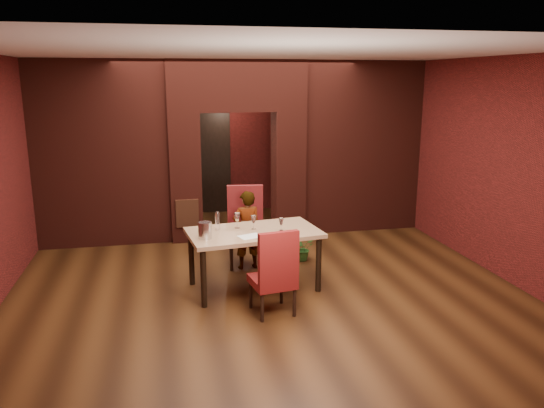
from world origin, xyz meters
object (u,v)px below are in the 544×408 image
Objects in this scene: dining_table at (254,259)px; wine_glass_a at (237,221)px; chair_near at (272,271)px; wine_glass_b at (254,222)px; chair_far at (246,227)px; water_bottle at (218,221)px; person_seated at (247,230)px; potted_plant at (303,248)px; wine_glass_c at (281,224)px; wine_bucket at (205,230)px.

wine_glass_a reaches higher than dining_table.
wine_glass_b is (-0.07, 0.92, 0.38)m from chair_near.
dining_table is 0.96m from chair_far.
water_bottle reaches higher than dining_table.
person_seated reaches higher than dining_table.
wine_glass_b reaches higher than dining_table.
chair_near is at bearing -115.77° from potted_plant.
potted_plant is at bearing 30.77° from water_bottle.
water_bottle is (-0.85, 0.21, 0.04)m from wine_glass_c.
chair_near is 4.21× the size of water_bottle.
water_bottle reaches higher than wine_glass_c.
wine_glass_a is (-0.24, -0.77, 0.32)m from chair_far.
person_seated is 5.58× the size of wine_bucket.
wine_bucket is (-1.05, -0.15, 0.02)m from wine_glass_c.
chair_far is 1.01× the size of person_seated.
chair_far is 1.40m from wine_bucket.
wine_glass_b is at bearing -23.31° from wine_glass_a.
wine_glass_c is 1.06m from wine_bucket.
chair_near is 1.12m from wine_glass_a.
chair_far is 5.61× the size of wine_glass_a.
chair_far reaches higher than wine_bucket.
dining_table is at bearing 168.68° from wine_glass_c.
chair_far is at bearing 88.24° from wine_glass_b.
dining_table is 9.93× the size of wine_glass_c.
person_seated is 6.85× the size of wine_glass_c.
chair_near is 5.66× the size of wine_glass_b.
wine_glass_b is 0.50m from water_bottle.
chair_near reaches higher than wine_bucket.
person_seated is at bearing 69.74° from wine_glass_a.
chair_near is at bearing -110.49° from wine_glass_c.
potted_plant is (0.96, 0.92, -0.74)m from wine_glass_b.
person_seated is (0.03, 0.81, 0.20)m from dining_table.
water_bottle is 0.67× the size of potted_plant.
wine_glass_a reaches higher than wine_glass_b.
chair_near is at bearing -59.85° from water_bottle.
wine_bucket is at bearing -115.83° from chair_far.
chair_far is at bearing 108.20° from wine_glass_c.
wine_glass_b is at bearing -94.91° from chair_near.
dining_table is at bearing -86.23° from chair_far.
wine_glass_a is at bearing 156.69° from wine_glass_b.
wine_glass_b is 0.76m from wine_bucket.
chair_near is 2.82× the size of potted_plant.
potted_plant is (1.18, 0.83, -0.75)m from wine_glass_a.
wine_glass_a is 0.24m from wine_glass_b.
wine_glass_c reaches higher than dining_table.
dining_table is 1.43× the size of chair_far.
dining_table is at bearing -15.20° from water_bottle.
water_bottle reaches higher than wine_glass_a.
person_seated is 0.80m from wine_glass_b.
dining_table is at bearing -134.30° from potted_plant.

